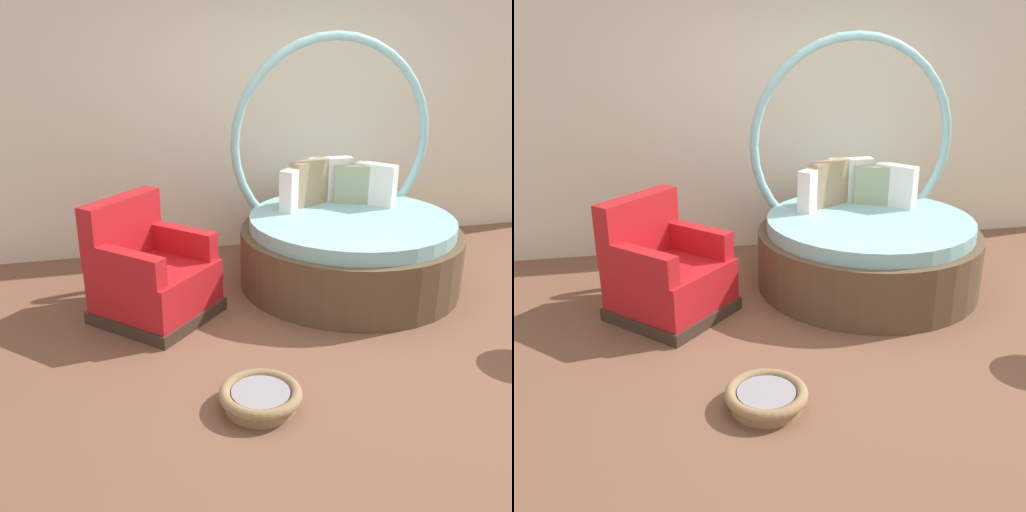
{
  "view_description": "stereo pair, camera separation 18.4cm",
  "coord_description": "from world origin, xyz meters",
  "views": [
    {
      "loc": [
        -1.63,
        -3.7,
        2.17
      ],
      "look_at": [
        -0.64,
        0.37,
        0.55
      ],
      "focal_mm": 41.76,
      "sensor_mm": 36.0,
      "label": 1
    },
    {
      "loc": [
        -1.45,
        -3.74,
        2.17
      ],
      "look_at": [
        -0.64,
        0.37,
        0.55
      ],
      "focal_mm": 41.76,
      "sensor_mm": 36.0,
      "label": 2
    }
  ],
  "objects": [
    {
      "name": "pet_basket",
      "position": [
        -0.88,
        -0.74,
        0.07
      ],
      "size": [
        0.51,
        0.51,
        0.13
      ],
      "color": "#8E704C",
      "rests_on": "ground_plane"
    },
    {
      "name": "round_daybed",
      "position": [
        0.34,
        0.98,
        0.42
      ],
      "size": [
        1.93,
        1.93,
        2.14
      ],
      "color": "brown",
      "rests_on": "ground_plane"
    },
    {
      "name": "back_wall",
      "position": [
        0.0,
        2.18,
        1.37
      ],
      "size": [
        8.0,
        0.12,
        2.74
      ],
      "primitive_type": "cube",
      "color": "silver",
      "rests_on": "ground_plane"
    },
    {
      "name": "ground_plane",
      "position": [
        0.0,
        0.0,
        -0.01
      ],
      "size": [
        8.0,
        8.0,
        0.02
      ],
      "primitive_type": "cube",
      "color": "brown"
    },
    {
      "name": "red_armchair",
      "position": [
        -1.42,
        0.67,
        0.33
      ],
      "size": [
        1.13,
        1.13,
        0.94
      ],
      "color": "#38281E",
      "rests_on": "ground_plane"
    }
  ]
}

